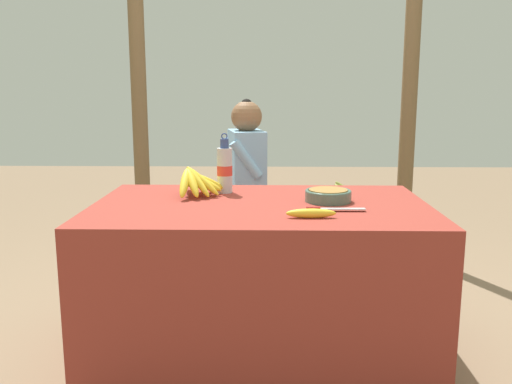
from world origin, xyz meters
TOP-DOWN VIEW (x-y plane):
  - ground_plane at (0.00, 0.00)m, footprint 12.00×12.00m
  - market_counter at (0.00, 0.00)m, footprint 1.43×0.90m
  - banana_bunch_ripe at (-0.30, 0.17)m, footprint 0.22×0.32m
  - serving_bowl at (0.29, 0.05)m, footprint 0.20×0.20m
  - water_bottle at (-0.17, 0.25)m, footprint 0.07×0.07m
  - loose_banana_front at (0.20, -0.26)m, footprint 0.19×0.04m
  - knife at (0.27, -0.15)m, footprint 0.24×0.03m
  - wooden_bench at (0.07, 1.17)m, footprint 1.45×0.32m
  - seated_vendor at (-0.15, 1.13)m, footprint 0.45×0.42m
  - banana_bunch_green at (0.51, 1.17)m, footprint 0.19×0.30m
  - support_post_near at (-0.89, 1.61)m, footprint 0.11×0.11m
  - support_post_far at (1.02, 1.61)m, footprint 0.11×0.11m

SIDE VIEW (x-z plane):
  - ground_plane at x=0.00m, z-range 0.00..0.00m
  - market_counter at x=0.00m, z-range 0.00..0.70m
  - wooden_bench at x=0.07m, z-range 0.15..0.60m
  - banana_bunch_green at x=0.51m, z-range 0.44..0.60m
  - seated_vendor at x=-0.15m, z-range 0.09..1.21m
  - knife at x=0.27m, z-range 0.70..0.72m
  - loose_banana_front at x=0.20m, z-range 0.70..0.73m
  - serving_bowl at x=0.29m, z-range 0.70..0.75m
  - banana_bunch_ripe at x=-0.30m, z-range 0.69..0.84m
  - water_bottle at x=-0.17m, z-range 0.67..0.95m
  - support_post_near at x=-0.89m, z-range 0.00..2.49m
  - support_post_far at x=1.02m, z-range 0.00..2.49m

